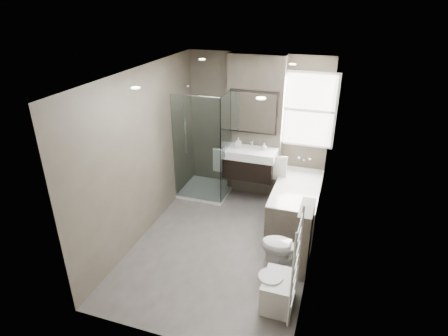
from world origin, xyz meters
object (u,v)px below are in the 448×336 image
at_px(toilet, 285,247).
at_px(bidet, 277,291).
at_px(bathtub, 296,200).
at_px(vanity, 249,163).

relative_size(toilet, bidet, 1.29).
bearing_deg(toilet, bathtub, -177.73).
relative_size(vanity, toilet, 1.40).
relative_size(vanity, bathtub, 0.59).
bearing_deg(vanity, bidet, -67.45).
height_order(vanity, bidet, vanity).
bearing_deg(toilet, bidet, 3.86).
bearing_deg(bidet, vanity, 112.55).
bearing_deg(bathtub, bidet, -87.59).
relative_size(vanity, bidet, 1.81).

